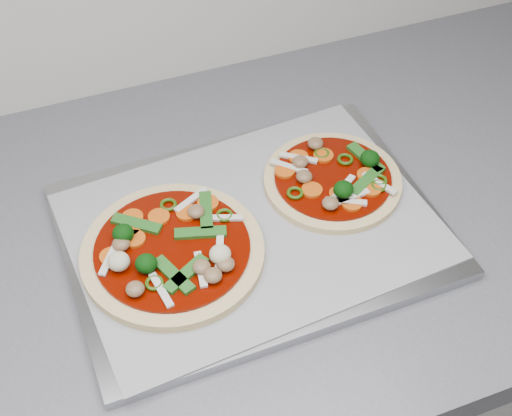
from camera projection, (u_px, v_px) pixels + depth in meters
name	position (u px, v px, depth m)	size (l,w,h in m)	color
base_cabinet	(443.00, 339.00, 1.28)	(3.60, 0.60, 0.86)	#AFAEAC
countertop	(507.00, 156.00, 0.95)	(3.60, 0.60, 0.04)	slate
baking_tray	(252.00, 230.00, 0.83)	(0.42, 0.31, 0.01)	#98999E
parchment	(252.00, 226.00, 0.82)	(0.41, 0.30, 0.00)	#949499
pizza_left	(172.00, 251.00, 0.79)	(0.25, 0.25, 0.03)	tan
pizza_right	(334.00, 179.00, 0.86)	(0.20, 0.20, 0.03)	tan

